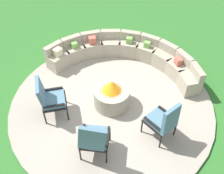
{
  "coord_description": "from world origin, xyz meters",
  "views": [
    {
      "loc": [
        0.15,
        -4.52,
        5.19
      ],
      "look_at": [
        0.0,
        0.2,
        0.45
      ],
      "focal_mm": 43.6,
      "sensor_mm": 36.0,
      "label": 1
    }
  ],
  "objects_px": {
    "fire_pit": "(112,95)",
    "lounge_chair_back_left": "(163,121)",
    "lounge_chair_front_left": "(49,98)",
    "curved_stone_bench": "(126,55)",
    "lounge_chair_front_right": "(94,139)"
  },
  "relations": [
    {
      "from": "lounge_chair_front_right",
      "to": "lounge_chair_back_left",
      "type": "height_order",
      "value": "lounge_chair_front_right"
    },
    {
      "from": "fire_pit",
      "to": "lounge_chair_front_right",
      "type": "relative_size",
      "value": 0.79
    },
    {
      "from": "lounge_chair_front_left",
      "to": "lounge_chair_back_left",
      "type": "relative_size",
      "value": 0.99
    },
    {
      "from": "curved_stone_bench",
      "to": "lounge_chair_front_left",
      "type": "bearing_deg",
      "value": -132.43
    },
    {
      "from": "fire_pit",
      "to": "lounge_chair_front_left",
      "type": "relative_size",
      "value": 0.84
    },
    {
      "from": "fire_pit",
      "to": "curved_stone_bench",
      "type": "height_order",
      "value": "fire_pit"
    },
    {
      "from": "fire_pit",
      "to": "lounge_chair_front_left",
      "type": "height_order",
      "value": "lounge_chair_front_left"
    },
    {
      "from": "fire_pit",
      "to": "lounge_chair_front_left",
      "type": "bearing_deg",
      "value": -166.28
    },
    {
      "from": "fire_pit",
      "to": "lounge_chair_back_left",
      "type": "xyz_separation_m",
      "value": [
        1.13,
        -0.93,
        0.24
      ]
    },
    {
      "from": "fire_pit",
      "to": "lounge_chair_back_left",
      "type": "height_order",
      "value": "lounge_chair_back_left"
    },
    {
      "from": "curved_stone_bench",
      "to": "lounge_chair_front_left",
      "type": "height_order",
      "value": "lounge_chair_front_left"
    },
    {
      "from": "fire_pit",
      "to": "lounge_chair_front_right",
      "type": "xyz_separation_m",
      "value": [
        -0.31,
        -1.43,
        0.26
      ]
    },
    {
      "from": "fire_pit",
      "to": "lounge_chair_back_left",
      "type": "relative_size",
      "value": 0.83
    },
    {
      "from": "lounge_chair_front_right",
      "to": "lounge_chair_back_left",
      "type": "xyz_separation_m",
      "value": [
        1.44,
        0.5,
        -0.02
      ]
    },
    {
      "from": "curved_stone_bench",
      "to": "lounge_chair_front_right",
      "type": "distance_m",
      "value": 3.1
    }
  ]
}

